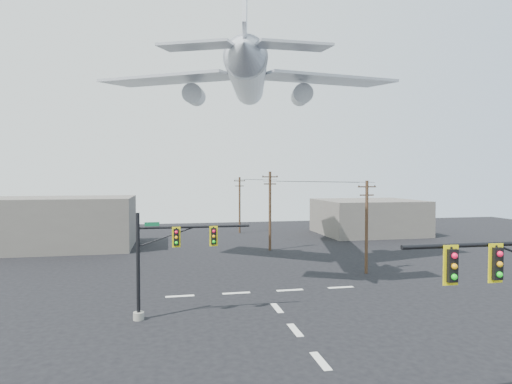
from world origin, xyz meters
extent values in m
plane|color=black|center=(0.00, 0.00, 0.00)|extent=(120.00, 120.00, 0.00)
cube|color=silver|center=(0.00, 0.00, 0.01)|extent=(0.40, 2.00, 0.01)
cube|color=silver|center=(0.00, 4.00, 0.01)|extent=(0.40, 2.00, 0.01)
cube|color=silver|center=(0.00, 8.00, 0.01)|extent=(0.40, 2.00, 0.01)
cube|color=silver|center=(-6.00, 12.00, 0.01)|extent=(2.00, 0.40, 0.01)
cube|color=silver|center=(-2.00, 12.00, 0.01)|extent=(2.00, 0.40, 0.01)
cube|color=silver|center=(2.00, 12.00, 0.01)|extent=(2.00, 0.40, 0.01)
cube|color=silver|center=(6.00, 12.00, 0.01)|extent=(2.00, 0.40, 0.01)
cylinder|color=black|center=(4.29, -5.37, 6.03)|extent=(6.94, 0.16, 0.16)
cube|color=black|center=(4.29, -5.52, 5.40)|extent=(0.34, 0.30, 1.11)
cube|color=yellow|center=(4.29, -5.50, 5.40)|extent=(0.55, 0.04, 1.36)
sphere|color=#F20D36|center=(4.29, -5.69, 5.75)|extent=(0.20, 0.20, 0.20)
sphere|color=orange|center=(4.29, -5.69, 5.40)|extent=(0.20, 0.20, 0.20)
sphere|color=#0CC413|center=(4.29, -5.69, 5.05)|extent=(0.20, 0.20, 0.20)
cube|color=black|center=(2.55, -5.52, 5.40)|extent=(0.34, 0.30, 1.11)
cube|color=yellow|center=(2.55, -5.50, 5.40)|extent=(0.55, 0.04, 1.36)
sphere|color=#F20D36|center=(2.55, -5.69, 5.75)|extent=(0.20, 0.20, 0.20)
sphere|color=orange|center=(2.55, -5.69, 5.40)|extent=(0.20, 0.20, 0.20)
sphere|color=#0CC413|center=(2.55, -5.69, 5.05)|extent=(0.20, 0.20, 0.20)
cylinder|color=gray|center=(-8.49, 7.48, 0.22)|extent=(0.63, 0.63, 0.45)
cylinder|color=black|center=(-8.49, 7.48, 3.14)|extent=(0.22, 0.22, 6.28)
cylinder|color=black|center=(-5.20, 7.48, 5.39)|extent=(6.59, 0.14, 0.14)
cylinder|color=black|center=(-6.84, 7.48, 4.85)|extent=(3.47, 0.07, 0.07)
cube|color=black|center=(-6.29, 7.34, 4.82)|extent=(0.31, 0.27, 0.99)
cube|color=yellow|center=(-6.29, 7.36, 4.82)|extent=(0.49, 0.04, 1.21)
sphere|color=#F20D36|center=(-6.29, 7.19, 5.13)|extent=(0.18, 0.18, 0.18)
sphere|color=orange|center=(-6.29, 7.19, 4.82)|extent=(0.18, 0.18, 0.18)
sphere|color=#0CC413|center=(-6.29, 7.19, 4.51)|extent=(0.18, 0.18, 0.18)
cube|color=black|center=(-4.10, 7.34, 4.82)|extent=(0.31, 0.27, 0.99)
cube|color=yellow|center=(-4.10, 7.36, 4.82)|extent=(0.49, 0.04, 1.21)
sphere|color=#F20D36|center=(-4.10, 7.19, 5.13)|extent=(0.18, 0.18, 0.18)
sphere|color=orange|center=(-4.10, 7.19, 4.82)|extent=(0.18, 0.18, 0.18)
sphere|color=#0CC413|center=(-4.10, 7.19, 4.51)|extent=(0.18, 0.18, 0.18)
cube|color=#0C5932|center=(-7.68, 7.42, 5.61)|extent=(0.85, 0.04, 0.23)
cylinder|color=#412B1C|center=(10.03, 16.03, 4.03)|extent=(0.27, 0.27, 8.06)
cube|color=#412B1C|center=(10.03, 16.03, 7.52)|extent=(1.61, 0.21, 0.11)
cube|color=#412B1C|center=(10.03, 16.03, 6.80)|extent=(1.26, 0.19, 0.11)
cylinder|color=black|center=(9.32, 16.08, 7.61)|extent=(0.09, 0.09, 0.11)
cylinder|color=black|center=(10.03, 16.03, 7.61)|extent=(0.09, 0.09, 0.11)
cylinder|color=black|center=(10.75, 15.98, 7.61)|extent=(0.09, 0.09, 0.11)
cylinder|color=#412B1C|center=(4.54, 29.06, 4.49)|extent=(0.30, 0.30, 8.99)
cube|color=#412B1C|center=(4.54, 29.06, 8.38)|extent=(1.82, 0.27, 0.12)
cube|color=#412B1C|center=(4.54, 29.06, 7.57)|extent=(1.42, 0.24, 0.12)
cylinder|color=black|center=(3.74, 29.12, 8.48)|extent=(0.10, 0.10, 0.12)
cylinder|color=black|center=(4.54, 29.06, 8.48)|extent=(0.10, 0.10, 0.12)
cylinder|color=black|center=(5.35, 28.99, 8.48)|extent=(0.10, 0.10, 0.12)
cylinder|color=#412B1C|center=(3.62, 44.79, 4.18)|extent=(0.29, 0.29, 8.36)
cube|color=#412B1C|center=(3.62, 44.79, 7.79)|extent=(1.71, 0.32, 0.11)
cube|color=#412B1C|center=(3.62, 44.79, 7.03)|extent=(1.33, 0.28, 0.11)
cylinder|color=black|center=(2.86, 44.70, 7.89)|extent=(0.10, 0.10, 0.11)
cylinder|color=black|center=(3.62, 44.79, 7.89)|extent=(0.10, 0.10, 0.11)
cylinder|color=black|center=(4.37, 44.89, 7.89)|extent=(0.10, 0.10, 0.11)
cylinder|color=black|center=(6.53, 22.54, 7.90)|extent=(5.61, 13.04, 0.03)
cylinder|color=black|center=(3.30, 36.93, 8.04)|extent=(0.91, 15.74, 0.03)
cylinder|color=black|center=(8.05, 22.54, 7.90)|extent=(5.43, 13.04, 0.03)
cylinder|color=black|center=(4.86, 36.93, 8.04)|extent=(1.00, 15.74, 0.03)
cylinder|color=#AFB4BC|center=(0.60, 21.46, 17.59)|extent=(7.13, 20.49, 4.77)
cone|color=#AFB4BC|center=(3.02, 33.44, 18.57)|extent=(4.05, 5.24, 3.53)
cone|color=#AFB4BC|center=(-1.82, 9.48, 16.62)|extent=(3.73, 5.15, 3.21)
cube|color=#AFB4BC|center=(-6.64, 21.53, 17.18)|extent=(13.08, 11.29, 0.60)
cube|color=#AFB4BC|center=(7.31, 18.71, 17.18)|extent=(13.63, 7.40, 0.60)
cylinder|color=#AFB4BC|center=(-4.36, 22.02, 15.96)|extent=(2.41, 3.61, 2.04)
cylinder|color=#AFB4BC|center=(5.40, 20.05, 15.96)|extent=(2.41, 3.61, 2.04)
cube|color=#AFB4BC|center=(-1.64, 10.33, 19.68)|extent=(1.18, 4.68, 5.78)
cube|color=#AFB4BC|center=(-4.83, 10.62, 17.06)|extent=(5.43, 4.18, 0.35)
cube|color=#AFB4BC|center=(1.41, 9.36, 17.06)|extent=(5.10, 2.50, 0.35)
cube|color=#605B54|center=(-20.00, 35.00, 3.00)|extent=(18.00, 10.00, 6.00)
cube|color=#605B54|center=(22.00, 40.00, 2.50)|extent=(14.00, 12.00, 5.00)
camera|label=1|loc=(-6.68, -18.14, 8.36)|focal=30.00mm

